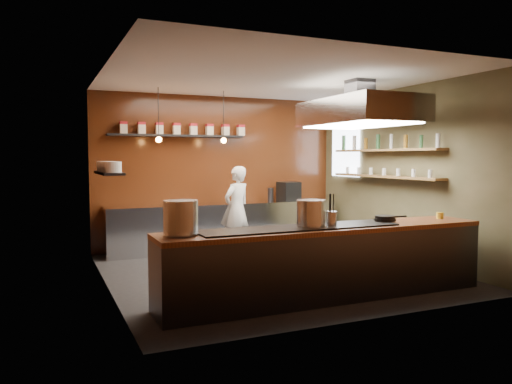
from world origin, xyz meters
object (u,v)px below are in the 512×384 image
stockpot_small (311,213)px  espresso_machine (289,191)px  stockpot_large (181,217)px  extractor_hood (359,112)px  chef (237,209)px

stockpot_small → espresso_machine: 4.09m
stockpot_large → extractor_hood: bearing=20.1°
extractor_hood → stockpot_large: 3.67m
stockpot_small → chef: 3.46m
stockpot_large → stockpot_small: (1.63, -0.05, -0.02)m
extractor_hood → stockpot_large: size_ratio=5.16×
stockpot_large → stockpot_small: size_ratio=1.10×
stockpot_large → chef: chef is taller
stockpot_small → stockpot_large: bearing=178.2°
stockpot_large → stockpot_small: 1.63m
stockpot_small → espresso_machine: (1.63, 3.76, -0.01)m
extractor_hood → espresso_machine: (0.07, 2.53, -1.41)m
extractor_hood → stockpot_small: extractor_hood is taller
espresso_machine → chef: bearing=-172.6°
stockpot_large → stockpot_small: stockpot_large is taller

